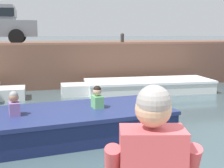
% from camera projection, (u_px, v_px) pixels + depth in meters
% --- Properties ---
extents(ground_plane, '(400.00, 400.00, 0.00)m').
position_uv_depth(ground_plane, '(123.00, 124.00, 7.60)').
color(ground_plane, '#3D5156').
extents(far_quay_wall, '(60.00, 6.00, 1.74)m').
position_uv_depth(far_quay_wall, '(77.00, 60.00, 15.17)').
color(far_quay_wall, brown).
rests_on(far_quay_wall, ground).
extents(far_wall_coping, '(60.00, 0.24, 0.08)m').
position_uv_depth(far_wall_coping, '(87.00, 43.00, 12.26)').
color(far_wall_coping, brown).
rests_on(far_wall_coping, far_quay_wall).
extents(boat_moored_central_white, '(5.60, 1.89, 0.47)m').
position_uv_depth(boat_moored_central_white, '(143.00, 86.00, 11.54)').
color(boat_moored_central_white, white).
rests_on(boat_moored_central_white, ground).
extents(motorboat_passing, '(6.13, 2.50, 1.06)m').
position_uv_depth(motorboat_passing, '(41.00, 126.00, 6.39)').
color(motorboat_passing, navy).
rests_on(motorboat_passing, ground).
extents(mooring_bollard_mid, '(0.15, 0.15, 0.45)m').
position_uv_depth(mooring_bollard_mid, '(122.00, 38.00, 12.71)').
color(mooring_bollard_mid, '#2D2B28').
rests_on(mooring_bollard_mid, far_quay_wall).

